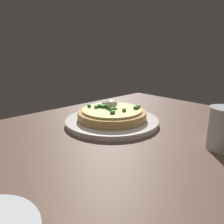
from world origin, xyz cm
name	(u,v)px	position (x,y,z in cm)	size (l,w,h in cm)	color
dining_table	(116,144)	(0.00, 0.00, 1.55)	(99.23, 69.32, 3.09)	brown
plate	(112,121)	(-7.03, -8.89, 3.79)	(26.85, 26.85, 1.40)	white
pizza	(112,114)	(-7.06, -8.93, 5.98)	(19.78, 19.78, 5.23)	tan
cup_near	(223,130)	(-13.00, 19.13, 7.24)	(6.47, 6.47, 9.06)	silver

